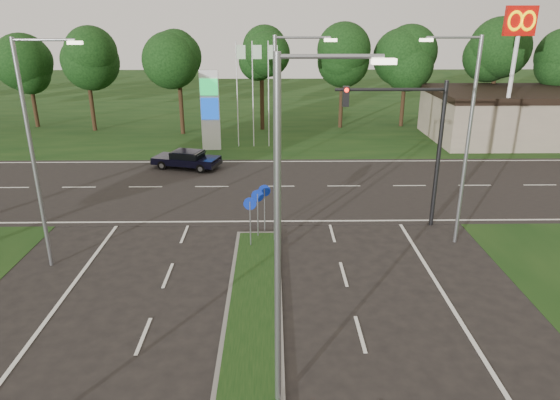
{
  "coord_description": "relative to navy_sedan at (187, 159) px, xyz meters",
  "views": [
    {
      "loc": [
        0.69,
        -4.61,
        9.67
      ],
      "look_at": [
        1.0,
        15.67,
        2.2
      ],
      "focal_mm": 32.0,
      "sensor_mm": 36.0,
      "label": 1
    }
  ],
  "objects": [
    {
      "name": "verge_far",
      "position": [
        5.12,
        27.01,
        -0.65
      ],
      "size": [
        160.0,
        50.0,
        0.02
      ],
      "primitive_type": "cube",
      "color": "black",
      "rests_on": "ground"
    },
    {
      "name": "cross_road",
      "position": [
        5.12,
        -3.99,
        -0.65
      ],
      "size": [
        160.0,
        12.0,
        0.02
      ],
      "primitive_type": "cube",
      "color": "black",
      "rests_on": "ground"
    },
    {
      "name": "commercial_building",
      "position": [
        27.12,
        8.01,
        1.35
      ],
      "size": [
        16.0,
        9.0,
        4.0
      ],
      "primitive_type": "cube",
      "color": "gray",
      "rests_on": "ground"
    },
    {
      "name": "streetlight_median_near",
      "position": [
        6.12,
        -21.99,
        4.43
      ],
      "size": [
        2.53,
        0.22,
        9.0
      ],
      "color": "gray",
      "rests_on": "ground"
    },
    {
      "name": "streetlight_median_far",
      "position": [
        6.12,
        -11.99,
        4.43
      ],
      "size": [
        2.53,
        0.22,
        9.0
      ],
      "color": "gray",
      "rests_on": "ground"
    },
    {
      "name": "streetlight_left_far",
      "position": [
        -3.18,
        -13.99,
        4.43
      ],
      "size": [
        2.53,
        0.22,
        9.0
      ],
      "color": "gray",
      "rests_on": "ground"
    },
    {
      "name": "streetlight_right_far",
      "position": [
        13.92,
        -11.99,
        4.43
      ],
      "size": [
        2.53,
        0.22,
        9.0
      ],
      "rotation": [
        0.0,
        0.0,
        3.14
      ],
      "color": "gray",
      "rests_on": "ground"
    },
    {
      "name": "traffic_signal",
      "position": [
        12.31,
        -10.0,
        4.0
      ],
      "size": [
        5.1,
        0.42,
        7.0
      ],
      "color": "black",
      "rests_on": "ground"
    },
    {
      "name": "median_signs",
      "position": [
        5.12,
        -11.59,
        1.06
      ],
      "size": [
        1.16,
        1.76,
        2.38
      ],
      "color": "gray",
      "rests_on": "ground"
    },
    {
      "name": "gas_pylon",
      "position": [
        1.33,
        5.05,
        2.55
      ],
      "size": [
        5.8,
        1.26,
        8.0
      ],
      "color": "silver",
      "rests_on": "ground"
    },
    {
      "name": "mcdonalds_sign",
      "position": [
        23.12,
        3.98,
        7.34
      ],
      "size": [
        2.2,
        0.47,
        10.4
      ],
      "color": "silver",
      "rests_on": "ground"
    },
    {
      "name": "treeline_far",
      "position": [
        5.22,
        11.94,
        6.18
      ],
      "size": [
        6.0,
        6.0,
        9.9
      ],
      "color": "black",
      "rests_on": "ground"
    },
    {
      "name": "navy_sedan",
      "position": [
        0.0,
        0.0,
        0.0
      ],
      "size": [
        4.72,
        2.99,
        1.21
      ],
      "rotation": [
        0.0,
        0.0,
        1.28
      ],
      "color": "black",
      "rests_on": "ground"
    }
  ]
}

